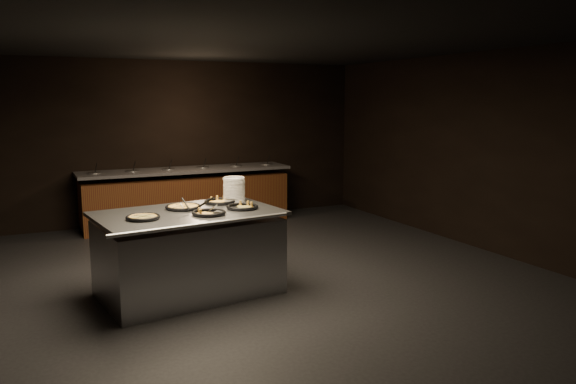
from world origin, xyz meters
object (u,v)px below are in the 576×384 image
at_px(pan_veggie_whole, 143,217).
at_px(pan_cheese_whole, 183,207).
at_px(plate_stack, 234,190).
at_px(serving_counter, 189,255).

bearing_deg(pan_veggie_whole, pan_cheese_whole, 35.94).
distance_m(plate_stack, pan_veggie_whole, 1.36).
xyz_separation_m(serving_counter, pan_veggie_whole, (-0.53, -0.19, 0.52)).
relative_size(plate_stack, pan_veggie_whole, 0.83).
height_order(serving_counter, pan_cheese_whole, pan_cheese_whole).
xyz_separation_m(pan_veggie_whole, pan_cheese_whole, (0.54, 0.39, 0.00)).
xyz_separation_m(plate_stack, pan_cheese_whole, (-0.69, -0.18, -0.13)).
height_order(serving_counter, pan_veggie_whole, pan_veggie_whole).
bearing_deg(plate_stack, pan_veggie_whole, -155.23).
distance_m(pan_veggie_whole, pan_cheese_whole, 0.67).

